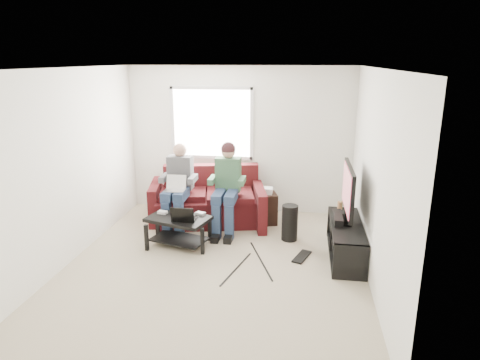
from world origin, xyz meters
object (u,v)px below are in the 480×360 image
subwoofer (290,223)px  coffee_table (179,225)px  sofa (208,202)px  tv_stand (346,242)px  tv (348,191)px  end_table (266,207)px

subwoofer → coffee_table: bearing=-164.6°
sofa → coffee_table: (-0.21, -1.05, -0.01)m
tv_stand → tv: 0.73m
subwoofer → end_table: (-0.43, 0.65, 0.00)m
sofa → tv: bearing=-23.2°
tv_stand → tv: (-0.00, 0.10, 0.73)m
sofa → end_table: 1.00m
coffee_table → subwoofer: bearing=15.4°
tv_stand → end_table: (-1.23, 1.10, 0.06)m
sofa → coffee_table: size_ratio=2.13×
subwoofer → tv_stand: bearing=-29.6°
sofa → subwoofer: bearing=-22.8°
coffee_table → tv_stand: (2.43, -0.01, -0.11)m
tv → subwoofer: (-0.80, 0.36, -0.66)m
tv_stand → end_table: bearing=138.2°
coffee_table → subwoofer: subwoofer is taller
tv_stand → subwoofer: bearing=150.4°
tv_stand → subwoofer: size_ratio=2.60×
coffee_table → tv: (2.43, 0.09, 0.61)m
coffee_table → sofa: bearing=78.8°
tv_stand → end_table: 1.66m
tv → sofa: bearing=156.8°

